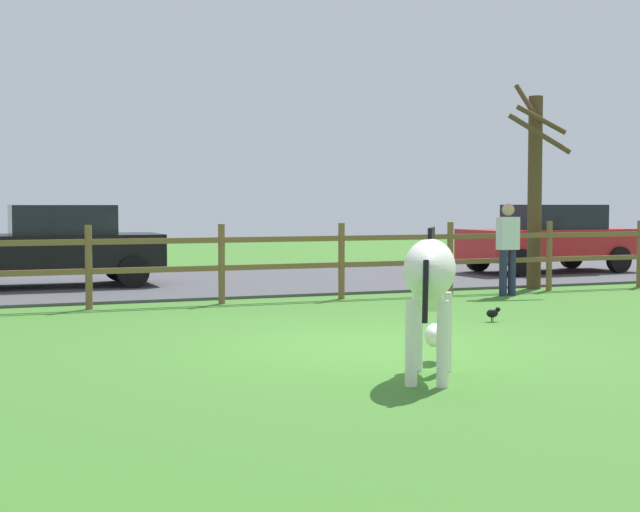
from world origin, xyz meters
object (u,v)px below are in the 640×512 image
at_px(zebra, 430,279).
at_px(visitor_near_fence, 508,245).
at_px(crow_on_grass, 493,313).
at_px(parked_car_black, 56,245).
at_px(bare_tree, 535,186).
at_px(parked_car_red, 549,238).

relative_size(zebra, visitor_near_fence, 1.04).
height_order(crow_on_grass, parked_car_black, parked_car_black).
height_order(parked_car_black, visitor_near_fence, visitor_near_fence).
bearing_deg(crow_on_grass, parked_car_black, 123.83).
height_order(bare_tree, parked_car_red, bare_tree).
xyz_separation_m(bare_tree, zebra, (-6.31, -7.43, -1.04)).
height_order(bare_tree, zebra, bare_tree).
height_order(bare_tree, visitor_near_fence, bare_tree).
xyz_separation_m(crow_on_grass, parked_car_black, (-5.01, 7.48, 0.72)).
distance_m(zebra, visitor_near_fence, 8.26).
height_order(crow_on_grass, visitor_near_fence, visitor_near_fence).
distance_m(bare_tree, crow_on_grass, 5.66).
distance_m(zebra, parked_car_red, 13.72).
distance_m(zebra, crow_on_grass, 4.47).
xyz_separation_m(parked_car_red, parked_car_black, (-11.03, 0.36, 0.00)).
distance_m(bare_tree, zebra, 9.81).
relative_size(crow_on_grass, visitor_near_fence, 0.13).
xyz_separation_m(zebra, visitor_near_fence, (5.11, 6.49, -0.02)).
distance_m(crow_on_grass, parked_car_red, 9.35).
bearing_deg(visitor_near_fence, parked_car_red, 46.86).
relative_size(zebra, parked_car_black, 0.42).
relative_size(zebra, parked_car_red, 0.42).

